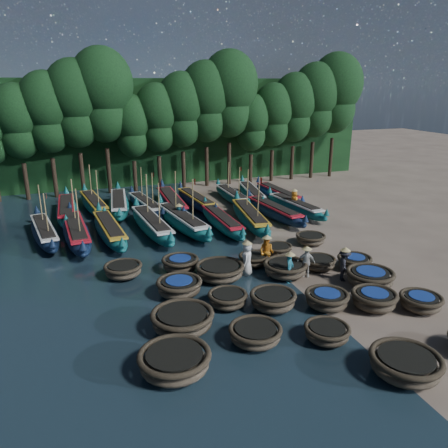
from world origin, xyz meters
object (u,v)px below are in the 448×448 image
object	(u,v)px
coracle_10	(182,320)
long_boat_4	(182,221)
coracle_13	(327,299)
long_boat_17	(278,194)
coracle_21	(180,263)
fisherman_3	(344,264)
long_boat_7	(274,211)
coracle_12	(273,300)
fisherman_6	(294,200)
long_boat_14	(196,201)
long_boat_2	(110,230)
long_boat_3	(152,224)
long_boat_13	(172,202)
long_boat_8	(295,206)
coracle_22	(254,259)
long_boat_5	(222,221)
coracle_17	(285,268)
long_boat_1	(76,232)
long_boat_9	(67,210)
long_boat_16	(252,193)
fisherman_0	(247,258)
coracle_20	(123,270)
fisherman_1	(290,266)
fisherman_5	(179,215)
long_boat_10	(94,204)
coracle_9	(421,302)
fisherman_4	(306,261)
coracle_14	(370,277)
coracle_24	(311,239)
coracle_8	(374,299)
coracle_19	(354,262)
long_boat_12	(146,205)
coracle_6	(255,334)
fisherman_2	(267,251)
long_boat_11	(119,204)
coracle_7	(327,332)
coracle_3	(405,364)
long_boat_15	(232,196)
coracle_11	(228,299)
coracle_5	(175,361)
coracle_15	(179,287)
long_boat_0	(44,232)
long_boat_6	(250,217)

from	to	relation	value
coracle_10	long_boat_4	world-z (taller)	long_boat_4
coracle_13	long_boat_17	size ratio (longest dim) A/B	0.29
coracle_21	fisherman_3	world-z (taller)	fisherman_3
long_boat_7	coracle_12	bearing A→B (deg)	-121.92
fisherman_6	long_boat_14	bearing A→B (deg)	62.01
long_boat_2	long_boat_3	bearing A→B (deg)	-3.01
coracle_21	long_boat_13	size ratio (longest dim) A/B	0.23
long_boat_2	long_boat_8	world-z (taller)	long_boat_2
coracle_22	long_boat_3	distance (m)	8.45
long_boat_5	long_boat_17	distance (m)	9.07
coracle_17	long_boat_1	bearing A→B (deg)	137.62
coracle_10	long_boat_9	bearing A→B (deg)	103.52
long_boat_16	fisherman_0	distance (m)	15.56
coracle_20	long_boat_17	bearing A→B (deg)	38.64
coracle_12	coracle_21	world-z (taller)	coracle_12
long_boat_3	fisherman_1	xyz separation A→B (m)	(5.14, -9.83, 0.30)
coracle_22	fisherman_5	distance (m)	8.56
long_boat_10	fisherman_5	bearing A→B (deg)	-54.74
coracle_9	long_boat_7	world-z (taller)	long_boat_7
long_boat_14	fisherman_4	world-z (taller)	fisherman_4
coracle_14	coracle_17	xyz separation A→B (m)	(-3.38, 2.43, -0.04)
coracle_24	fisherman_4	size ratio (longest dim) A/B	1.10
coracle_8	long_boat_17	size ratio (longest dim) A/B	0.30
coracle_19	coracle_24	world-z (taller)	coracle_19
coracle_9	long_boat_12	distance (m)	21.44
coracle_19	long_boat_14	bearing A→B (deg)	107.86
coracle_10	long_boat_3	size ratio (longest dim) A/B	0.35
coracle_6	long_boat_14	bearing A→B (deg)	80.87
coracle_21	coracle_14	bearing A→B (deg)	-30.39
coracle_6	fisherman_0	xyz separation A→B (m)	(2.06, 5.96, 0.55)
coracle_19	fisherman_2	distance (m)	4.76
long_boat_11	fisherman_4	xyz separation A→B (m)	(7.77, -15.52, 0.28)
coracle_19	fisherman_5	bearing A→B (deg)	124.28
long_boat_7	fisherman_0	distance (m)	10.37
long_boat_3	long_boat_17	world-z (taller)	long_boat_3
coracle_7	coracle_8	xyz separation A→B (m)	(3.34, 1.53, 0.10)
coracle_3	coracle_17	bearing A→B (deg)	91.28
coracle_8	long_boat_15	distance (m)	19.38
coracle_6	fisherman_6	bearing A→B (deg)	57.65
coracle_11	fisherman_3	distance (m)	6.53
coracle_5	coracle_10	size ratio (longest dim) A/B	0.91
fisherman_1	coracle_12	bearing A→B (deg)	-174.61
coracle_12	coracle_24	size ratio (longest dim) A/B	1.25
coracle_15	fisherman_0	distance (m)	4.09
coracle_8	coracle_19	world-z (taller)	coracle_8
long_boat_2	long_boat_12	bearing A→B (deg)	53.54
coracle_8	coracle_14	bearing A→B (deg)	57.56
coracle_15	long_boat_0	distance (m)	12.10
long_boat_6	long_boat_9	bearing A→B (deg)	160.94
coracle_21	long_boat_0	bearing A→B (deg)	132.85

